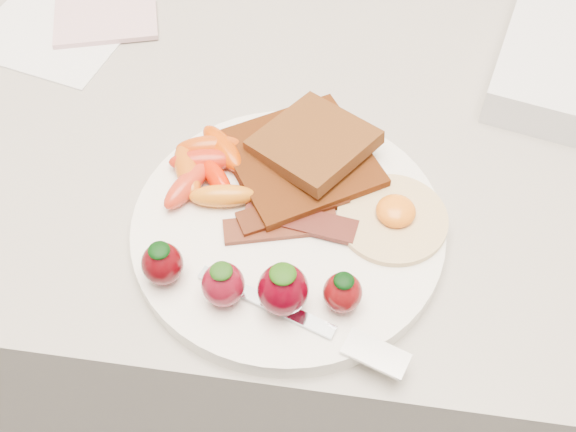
# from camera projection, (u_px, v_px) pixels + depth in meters

# --- Properties ---
(counter) EXTENTS (2.00, 0.60, 0.90)m
(counter) POSITION_uv_depth(u_px,v_px,m) (310.00, 322.00, 1.09)
(counter) COLOR gray
(counter) RESTS_ON ground
(plate) EXTENTS (0.27, 0.27, 0.02)m
(plate) POSITION_uv_depth(u_px,v_px,m) (288.00, 229.00, 0.63)
(plate) COLOR white
(plate) RESTS_ON counter
(toast_lower) EXTENTS (0.16, 0.16, 0.01)m
(toast_lower) POSITION_uv_depth(u_px,v_px,m) (301.00, 160.00, 0.65)
(toast_lower) COLOR black
(toast_lower) RESTS_ON plate
(toast_upper) EXTENTS (0.13, 0.13, 0.02)m
(toast_upper) POSITION_uv_depth(u_px,v_px,m) (314.00, 142.00, 0.65)
(toast_upper) COLOR #401709
(toast_upper) RESTS_ON toast_lower
(fried_egg) EXTENTS (0.11, 0.11, 0.02)m
(fried_egg) POSITION_uv_depth(u_px,v_px,m) (393.00, 217.00, 0.62)
(fried_egg) COLOR beige
(fried_egg) RESTS_ON plate
(bacon_strips) EXTENTS (0.12, 0.08, 0.01)m
(bacon_strips) POSITION_uv_depth(u_px,v_px,m) (291.00, 218.00, 0.62)
(bacon_strips) COLOR #491C0F
(bacon_strips) RESTS_ON plate
(baby_carrots) EXTENTS (0.09, 0.11, 0.02)m
(baby_carrots) POSITION_uv_depth(u_px,v_px,m) (207.00, 168.00, 0.64)
(baby_carrots) COLOR red
(baby_carrots) RESTS_ON plate
(strawberries) EXTENTS (0.18, 0.05, 0.05)m
(strawberries) POSITION_uv_depth(u_px,v_px,m) (252.00, 283.00, 0.56)
(strawberries) COLOR #480308
(strawberries) RESTS_ON plate
(fork) EXTENTS (0.17, 0.08, 0.00)m
(fork) POSITION_uv_depth(u_px,v_px,m) (315.00, 325.00, 0.56)
(fork) COLOR silver
(fork) RESTS_ON plate
(paper_sheet) EXTENTS (0.20, 0.24, 0.00)m
(paper_sheet) POSITION_uv_depth(u_px,v_px,m) (71.00, 12.00, 0.82)
(paper_sheet) COLOR white
(paper_sheet) RESTS_ON counter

